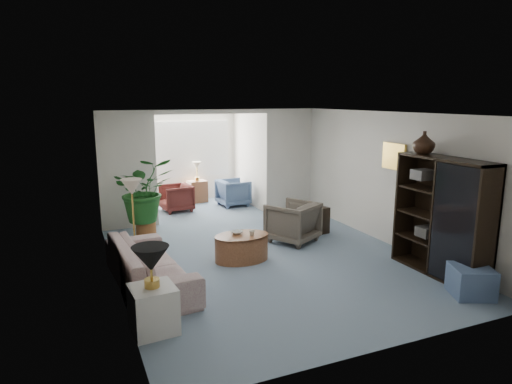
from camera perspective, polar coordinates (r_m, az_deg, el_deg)
name	(u,v)px	position (r m, az deg, el deg)	size (l,w,h in m)	color
floor	(270,261)	(7.79, 1.75, -8.79)	(6.00, 6.00, 0.00)	#7D93A5
sunroom_floor	(202,208)	(11.47, -6.89, -2.08)	(2.60, 2.60, 0.00)	#7D93A5
back_pier_left	(128,171)	(9.79, -15.96, 2.61)	(1.20, 0.12, 2.50)	silver
back_pier_right	(289,161)	(10.92, 4.23, 3.95)	(1.20, 0.12, 2.50)	silver
back_header	(213,112)	(10.09, -5.44, 10.12)	(2.60, 0.12, 0.10)	silver
window_pane	(189,149)	(12.26, -8.48, 5.42)	(2.20, 0.02, 1.50)	white
window_blinds	(189,149)	(12.23, -8.44, 5.40)	(2.20, 0.02, 1.50)	white
framed_picture	(395,156)	(8.61, 17.19, 4.35)	(0.04, 0.50, 0.40)	beige
sofa	(150,265)	(6.89, -13.34, -9.00)	(2.27, 0.89, 0.66)	beige
end_table	(153,309)	(5.65, -12.91, -14.30)	(0.51, 0.51, 0.57)	silver
table_lamp	(151,259)	(5.40, -13.22, -8.26)	(0.44, 0.44, 0.30)	black
floor_lamp	(132,187)	(7.97, -15.51, 0.60)	(0.36, 0.36, 0.28)	beige
coffee_table	(242,248)	(7.77, -1.83, -7.06)	(0.95, 0.95, 0.45)	#975C37
coffee_bowl	(237,232)	(7.77, -2.46, -5.14)	(0.20, 0.20, 0.05)	silver
coffee_cup	(252,233)	(7.66, -0.52, -5.24)	(0.10, 0.10, 0.09)	silver
wingback_chair	(293,222)	(8.75, 4.68, -3.80)	(0.84, 0.86, 0.78)	#655E50
side_table_dark	(316,220)	(9.36, 7.61, -3.56)	(0.46, 0.36, 0.55)	black
entertainment_cabinet	(442,217)	(7.56, 22.54, -2.96)	(0.45, 1.68, 1.86)	black
cabinet_urn	(424,143)	(7.72, 20.56, 5.90)	(0.35, 0.35, 0.36)	black
ottoman	(471,281)	(7.13, 25.65, -10.19)	(0.53, 0.53, 0.42)	slate
plant_pot	(146,229)	(9.35, -13.79, -4.56)	(0.40, 0.40, 0.32)	#9C5A2D
house_plant	(144,190)	(9.16, -14.03, 0.29)	(1.16, 1.01, 1.29)	#1D561E
sunroom_chair_blue	(233,193)	(11.66, -2.90, -0.07)	(0.73, 0.75, 0.68)	slate
sunroom_chair_maroon	(176,198)	(11.25, -10.08, -0.74)	(0.70, 0.72, 0.66)	#561D1D
sunroom_table	(197,191)	(12.15, -7.44, 0.08)	(0.47, 0.37, 0.58)	#975C37
shelf_clutter	(440,214)	(7.51, 22.28, -2.65)	(0.30, 1.12, 1.06)	#474442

